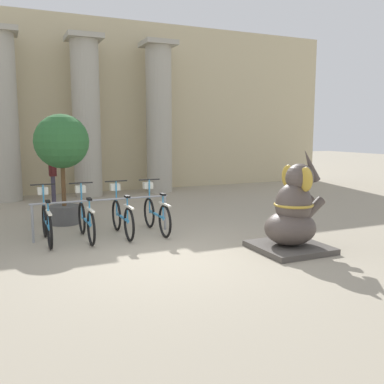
{
  "coord_description": "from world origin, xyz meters",
  "views": [
    {
      "loc": [
        -2.58,
        -6.65,
        2.14
      ],
      "look_at": [
        0.67,
        0.65,
        1.0
      ],
      "focal_mm": 40.0,
      "sensor_mm": 36.0,
      "label": 1
    }
  ],
  "objects": [
    {
      "name": "building_facade",
      "position": [
        0.0,
        8.6,
        3.0
      ],
      "size": [
        20.0,
        0.2,
        6.0
      ],
      "color": "#C6B78E",
      "rests_on": "ground_plane"
    },
    {
      "name": "column_right",
      "position": [
        2.49,
        7.6,
        2.62
      ],
      "size": [
        1.12,
        1.12,
        5.16
      ],
      "color": "#ADA899",
      "rests_on": "ground_plane"
    },
    {
      "name": "bicycle_2",
      "position": [
        -0.39,
        1.85,
        0.41
      ],
      "size": [
        0.48,
        1.68,
        1.1
      ],
      "color": "black",
      "rests_on": "ground_plane"
    },
    {
      "name": "bike_rack",
      "position": [
        -0.75,
        1.95,
        0.58
      ],
      "size": [
        2.82,
        0.05,
        0.77
      ],
      "color": "gray",
      "rests_on": "ground_plane"
    },
    {
      "name": "person_pedestrian",
      "position": [
        -1.22,
        6.7,
        0.99
      ],
      "size": [
        0.22,
        0.47,
        1.65
      ],
      "color": "#383342",
      "rests_on": "ground_plane"
    },
    {
      "name": "ground_plane",
      "position": [
        0.0,
        0.0,
        0.0
      ],
      "size": [
        60.0,
        60.0,
        0.0
      ],
      "primitive_type": "plane",
      "color": "#9E937F"
    },
    {
      "name": "column_left",
      "position": [
        -2.49,
        7.6,
        2.62
      ],
      "size": [
        1.12,
        1.12,
        5.16
      ],
      "color": "#ADA899",
      "rests_on": "ground_plane"
    },
    {
      "name": "bicycle_1",
      "position": [
        -1.12,
        1.82,
        0.41
      ],
      "size": [
        0.48,
        1.68,
        1.1
      ],
      "color": "black",
      "rests_on": "ground_plane"
    },
    {
      "name": "bicycle_0",
      "position": [
        -1.86,
        1.86,
        0.41
      ],
      "size": [
        0.48,
        1.68,
        1.1
      ],
      "color": "black",
      "rests_on": "ground_plane"
    },
    {
      "name": "elephant_statue",
      "position": [
        2.14,
        -0.5,
        0.63
      ],
      "size": [
        1.24,
        1.24,
        1.85
      ],
      "color": "#4C4742",
      "rests_on": "ground_plane"
    },
    {
      "name": "potted_tree",
      "position": [
        -1.32,
        3.48,
        1.74
      ],
      "size": [
        1.23,
        1.23,
        2.53
      ],
      "color": "#4C4C4C",
      "rests_on": "ground_plane"
    },
    {
      "name": "column_middle",
      "position": [
        0.0,
        7.6,
        2.62
      ],
      "size": [
        1.12,
        1.12,
        5.16
      ],
      "color": "#ADA899",
      "rests_on": "ground_plane"
    },
    {
      "name": "bicycle_3",
      "position": [
        0.35,
        1.84,
        0.41
      ],
      "size": [
        0.48,
        1.68,
        1.1
      ],
      "color": "black",
      "rests_on": "ground_plane"
    }
  ]
}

